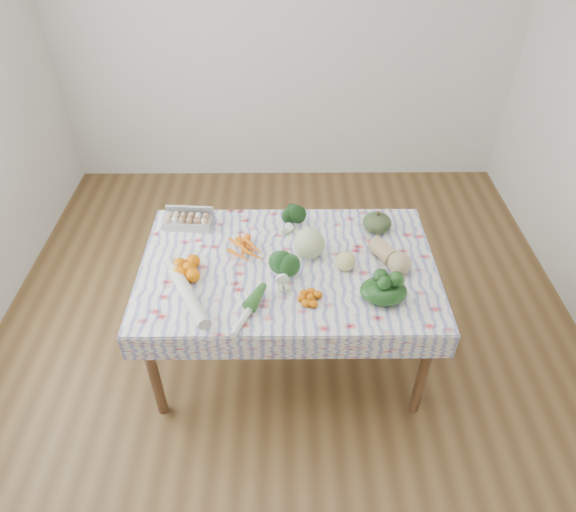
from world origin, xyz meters
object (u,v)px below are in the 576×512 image
Objects in this scene: egg_carton at (187,222)px; butternut_squash at (391,255)px; grapefruit at (346,261)px; dining_table at (288,275)px; kabocha_squash at (377,222)px; cabbage at (309,243)px.

butternut_squash is at bearing -12.32° from egg_carton.
grapefruit is at bearing -18.71° from egg_carton.
egg_carton reaches higher than dining_table.
egg_carton is at bearing 178.06° from kabocha_squash.
cabbage is 1.62× the size of grapefruit.
dining_table is 14.56× the size of grapefruit.
kabocha_squash reaches higher than egg_carton.
dining_table is 0.22m from cabbage.
butternut_squash is at bearing 9.26° from grapefruit.
dining_table is 5.73× the size of butternut_squash.
grapefruit reaches higher than dining_table.
grapefruit is at bearing -122.25° from kabocha_squash.
kabocha_squash is 1.58× the size of grapefruit.
cabbage reaches higher than dining_table.
cabbage is 0.64× the size of butternut_squash.
cabbage is (0.12, 0.07, 0.17)m from dining_table.
cabbage is (-0.42, -0.24, 0.03)m from kabocha_squash.
cabbage is at bearing 140.45° from butternut_squash.
cabbage is at bearing -16.50° from egg_carton.
dining_table is 0.59m from butternut_squash.
butternut_squash is at bearing -9.36° from cabbage.
cabbage reaches higher than butternut_squash.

